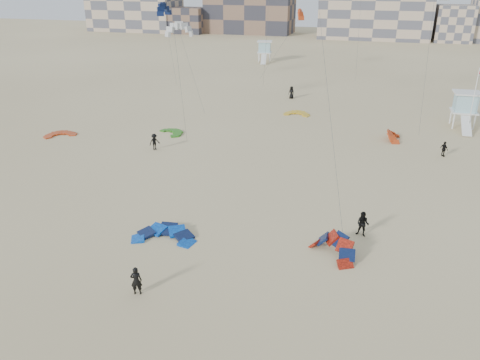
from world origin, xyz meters
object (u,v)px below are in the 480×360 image
(lifeguard_tower_near, at_px, (464,110))
(kitesurfer_main, at_px, (136,281))
(kite_ground_orange, at_px, (333,255))
(kite_ground_blue, at_px, (164,238))

(lifeguard_tower_near, bearing_deg, kitesurfer_main, -120.27)
(kite_ground_orange, distance_m, kitesurfer_main, 12.98)
(kite_ground_orange, bearing_deg, kite_ground_blue, -131.17)
(kite_ground_blue, bearing_deg, kite_ground_orange, -1.22)
(kite_ground_blue, height_order, lifeguard_tower_near, lifeguard_tower_near)
(kite_ground_blue, distance_m, kitesurfer_main, 6.47)
(kite_ground_orange, height_order, kitesurfer_main, kitesurfer_main)
(kite_ground_orange, xyz_separation_m, kitesurfer_main, (-10.54, -7.52, 0.91))
(kite_ground_blue, distance_m, lifeguard_tower_near, 42.69)
(kitesurfer_main, xyz_separation_m, lifeguard_tower_near, (22.63, 41.64, 1.25))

